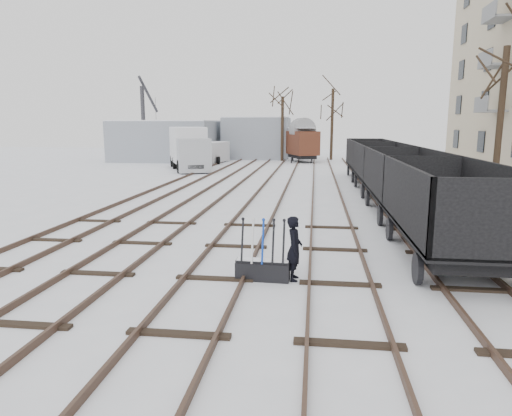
% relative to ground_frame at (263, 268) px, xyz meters
% --- Properties ---
extents(ground, '(120.00, 120.00, 0.00)m').
position_rel_ground_frame_xyz_m(ground, '(-1.16, -0.15, -0.28)').
color(ground, white).
rests_on(ground, ground).
extents(tracks, '(13.90, 52.00, 0.16)m').
position_rel_ground_frame_xyz_m(tracks, '(-1.16, 13.53, -0.21)').
color(tracks, black).
rests_on(tracks, ground).
extents(shed_left, '(10.00, 8.00, 4.10)m').
position_rel_ground_frame_xyz_m(shed_left, '(-14.16, 35.85, 1.76)').
color(shed_left, gray).
rests_on(shed_left, ground).
extents(shed_right, '(7.00, 6.00, 4.50)m').
position_rel_ground_frame_xyz_m(shed_right, '(-5.16, 39.85, 1.96)').
color(shed_right, gray).
rests_on(shed_right, ground).
extents(ground_frame, '(1.32, 0.48, 1.49)m').
position_rel_ground_frame_xyz_m(ground_frame, '(0.00, 0.00, 0.00)').
color(ground_frame, black).
rests_on(ground_frame, ground).
extents(worker, '(0.39, 0.58, 1.57)m').
position_rel_ground_frame_xyz_m(worker, '(0.75, 0.10, 0.50)').
color(worker, black).
rests_on(worker, ground).
extents(freight_wagon_a, '(2.62, 6.54, 2.67)m').
position_rel_ground_frame_xyz_m(freight_wagon_a, '(4.84, 2.26, 0.74)').
color(freight_wagon_a, black).
rests_on(freight_wagon_a, ground).
extents(freight_wagon_b, '(2.62, 6.54, 2.67)m').
position_rel_ground_frame_xyz_m(freight_wagon_b, '(4.84, 8.66, 0.74)').
color(freight_wagon_b, black).
rests_on(freight_wagon_b, ground).
extents(freight_wagon_c, '(2.62, 6.54, 2.67)m').
position_rel_ground_frame_xyz_m(freight_wagon_c, '(4.84, 15.06, 0.74)').
color(freight_wagon_c, black).
rests_on(freight_wagon_c, ground).
extents(freight_wagon_d, '(2.62, 6.54, 2.67)m').
position_rel_ground_frame_xyz_m(freight_wagon_d, '(4.84, 21.46, 0.74)').
color(freight_wagon_d, black).
rests_on(freight_wagon_d, ground).
extents(box_van_wagon, '(3.74, 4.95, 3.37)m').
position_rel_ground_frame_xyz_m(box_van_wagon, '(-0.09, 35.30, 1.68)').
color(box_van_wagon, black).
rests_on(box_van_wagon, ground).
extents(lorry, '(4.39, 8.03, 3.49)m').
position_rel_ground_frame_xyz_m(lorry, '(-9.13, 26.22, 1.51)').
color(lorry, black).
rests_on(lorry, ground).
extents(panel_van, '(2.75, 4.87, 2.03)m').
position_rel_ground_frame_xyz_m(panel_van, '(-8.73, 32.95, 0.77)').
color(panel_van, silver).
rests_on(panel_van, ground).
extents(crane, '(1.70, 4.88, 8.39)m').
position_rel_ground_frame_xyz_m(crane, '(-16.00, 34.45, 1.92)').
color(crane, '#2D2D32').
rests_on(crane, ground).
extents(tree_near, '(0.30, 0.30, 7.24)m').
position_rel_ground_frame_xyz_m(tree_near, '(9.77, 12.51, 3.33)').
color(tree_near, black).
rests_on(tree_near, ground).
extents(tree_far_left, '(0.30, 0.30, 6.44)m').
position_rel_ground_frame_xyz_m(tree_far_left, '(-2.16, 36.33, 2.94)').
color(tree_far_left, black).
rests_on(tree_far_left, ground).
extents(tree_far_right, '(0.30, 0.30, 7.32)m').
position_rel_ground_frame_xyz_m(tree_far_right, '(2.88, 38.44, 3.38)').
color(tree_far_right, black).
rests_on(tree_far_right, ground).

